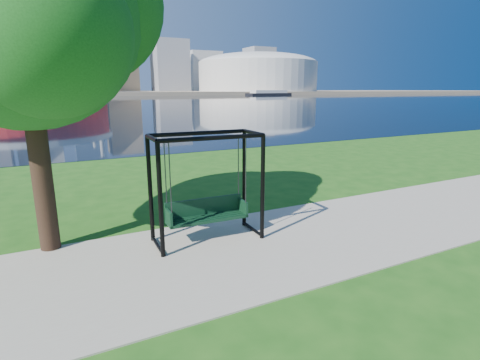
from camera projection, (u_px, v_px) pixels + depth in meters
ground at (228, 243)px, 8.37m from camera, size 900.00×900.00×0.00m
path at (238, 251)px, 7.94m from camera, size 120.00×4.00×0.03m
river at (59, 103)px, 96.58m from camera, size 900.00×180.00×0.02m
far_bank at (49, 93)px, 272.77m from camera, size 900.00×228.00×2.00m
stadium at (27, 69)px, 203.82m from camera, size 83.00×83.00×32.00m
arena at (258, 71)px, 267.68m from camera, size 84.00×84.00×26.56m
skyline at (36, 44)px, 274.23m from camera, size 392.00×66.00×96.50m
swing at (206, 190)px, 8.27m from camera, size 2.41×1.11×2.44m
park_tree at (17, 5)px, 6.93m from camera, size 5.65×5.10×7.01m
barge at (269, 93)px, 220.24m from camera, size 29.37×10.60×2.87m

